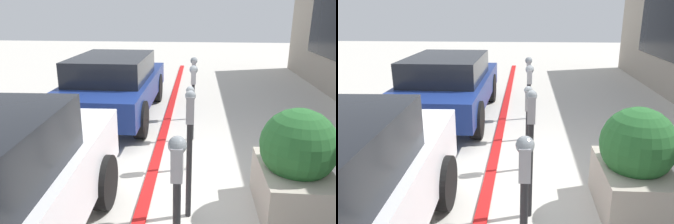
% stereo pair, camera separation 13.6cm
% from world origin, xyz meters
% --- Properties ---
extents(ground_plane, '(40.00, 40.00, 0.00)m').
position_xyz_m(ground_plane, '(0.00, 0.00, 0.00)').
color(ground_plane, beige).
extents(curb_strip, '(19.00, 0.16, 0.04)m').
position_xyz_m(curb_strip, '(0.00, 0.08, 0.02)').
color(curb_strip, red).
rests_on(curb_strip, ground_plane).
extents(parking_meter_nearest, '(0.17, 0.14, 1.57)m').
position_xyz_m(parking_meter_nearest, '(-2.52, -0.44, 1.08)').
color(parking_meter_nearest, '#232326').
rests_on(parking_meter_nearest, ground_plane).
extents(parking_meter_second, '(0.14, 0.12, 1.60)m').
position_xyz_m(parking_meter_second, '(-1.25, -0.50, 1.03)').
color(parking_meter_second, '#232326').
rests_on(parking_meter_second, ground_plane).
extents(parking_meter_middle, '(0.15, 0.13, 1.36)m').
position_xyz_m(parking_meter_middle, '(-0.02, -0.48, 0.94)').
color(parking_meter_middle, '#232326').
rests_on(parking_meter_middle, ground_plane).
extents(parking_meter_fourth, '(0.18, 0.16, 1.46)m').
position_xyz_m(parking_meter_fourth, '(1.23, -0.51, 1.08)').
color(parking_meter_fourth, '#232326').
rests_on(parking_meter_fourth, ground_plane).
extents(parking_meter_farthest, '(0.18, 0.16, 1.42)m').
position_xyz_m(parking_meter_farthest, '(2.48, -0.50, 1.03)').
color(parking_meter_farthest, '#232326').
rests_on(parking_meter_farthest, ground_plane).
extents(planter_box, '(1.19, 0.90, 1.36)m').
position_xyz_m(planter_box, '(-1.06, -1.78, 0.64)').
color(planter_box, '#B2A899').
rests_on(planter_box, ground_plane).
extents(parked_car_middle, '(4.33, 1.86, 1.45)m').
position_xyz_m(parked_car_middle, '(2.52, 1.32, 0.78)').
color(parked_car_middle, navy).
rests_on(parked_car_middle, ground_plane).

